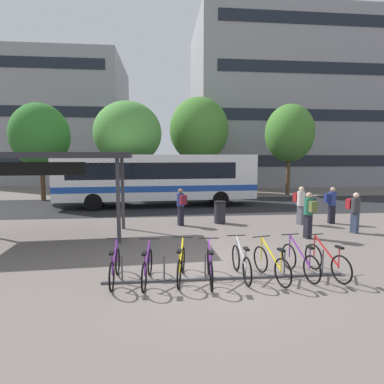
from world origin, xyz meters
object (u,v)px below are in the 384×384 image
city_bus (159,178)px  commuter_navy_pack_4 (331,203)px  commuter_red_pack_1 (355,210)px  parked_bicycle_yellow_2 (181,265)px  parked_bicycle_purple_6 (300,261)px  street_tree_0 (128,133)px  parked_bicycle_purple_1 (147,268)px  trash_bin (220,212)px  parked_bicycle_silver_4 (241,263)px  parked_bicycle_yellow_5 (271,264)px  parked_bicycle_purple_3 (210,267)px  transit_shelter (39,158)px  commuter_red_pack_0 (300,203)px  street_tree_2 (199,130)px  street_tree_3 (290,133)px  street_tree_1 (40,135)px  commuter_maroon_pack_2 (181,204)px  parked_bicycle_purple_0 (115,267)px  commuter_olive_pack_3 (309,212)px

city_bus → commuter_navy_pack_4: (7.97, -5.87, -0.80)m
commuter_red_pack_1 → parked_bicycle_yellow_2: bearing=-88.4°
parked_bicycle_purple_6 → street_tree_0: size_ratio=0.24×
parked_bicycle_purple_1 → trash_bin: bearing=-19.4°
street_tree_0 → city_bus: bearing=-61.4°
parked_bicycle_silver_4 → parked_bicycle_yellow_5: size_ratio=1.02×
parked_bicycle_yellow_5 → parked_bicycle_purple_6: same height
parked_bicycle_yellow_5 → parked_bicycle_purple_3: bearing=78.7°
parked_bicycle_yellow_5 → transit_shelter: size_ratio=0.25×
parked_bicycle_yellow_2 → street_tree_0: 16.86m
commuter_red_pack_1 → commuter_red_pack_0: bearing=-168.4°
parked_bicycle_yellow_2 → street_tree_0: bearing=19.6°
street_tree_2 → street_tree_3: (7.02, -2.07, -0.38)m
parked_bicycle_silver_4 → street_tree_2: 19.33m
city_bus → parked_bicycle_silver_4: city_bus is taller
city_bus → parked_bicycle_silver_4: size_ratio=7.05×
parked_bicycle_purple_1 → street_tree_0: size_ratio=0.24×
parked_bicycle_purple_6 → street_tree_1: (-11.88, 15.02, 4.14)m
commuter_red_pack_1 → street_tree_1: 19.73m
parked_bicycle_purple_6 → parked_bicycle_purple_1: bearing=82.6°
parked_bicycle_yellow_2 → transit_shelter: bearing=57.1°
trash_bin → street_tree_2: size_ratio=0.13×
parked_bicycle_silver_4 → commuter_red_pack_1: 7.11m
parked_bicycle_yellow_2 → trash_bin: bearing=-9.6°
transit_shelter → street_tree_2: (7.65, 14.21, 2.27)m
parked_bicycle_purple_1 → street_tree_3: (10.53, 16.71, 4.54)m
commuter_maroon_pack_2 → transit_shelter: bearing=84.1°
parked_bicycle_silver_4 → parked_bicycle_purple_6: same height
transit_shelter → street_tree_0: bearing=76.9°
city_bus → street_tree_2: bearing=60.8°
parked_bicycle_yellow_5 → commuter_red_pack_0: 7.06m
parked_bicycle_yellow_2 → parked_bicycle_purple_3: bearing=-94.9°
parked_bicycle_purple_0 → street_tree_0: 16.63m
commuter_maroon_pack_2 → commuter_olive_pack_3: 5.36m
commuter_maroon_pack_2 → commuter_red_pack_0: bearing=-115.7°
trash_bin → street_tree_0: 11.64m
street_tree_2 → commuter_navy_pack_4: bearing=-70.0°
parked_bicycle_purple_3 → street_tree_1: bearing=36.9°
transit_shelter → commuter_red_pack_1: transit_shelter is taller
city_bus → commuter_red_pack_1: (7.94, -7.64, -0.82)m
commuter_red_pack_0 → trash_bin: (-3.61, 0.55, -0.48)m
parked_bicycle_purple_6 → commuter_navy_pack_4: commuter_navy_pack_4 is taller
parked_bicycle_silver_4 → parked_bicycle_yellow_5: (0.73, -0.17, 0.00)m
city_bus → trash_bin: (2.86, -5.33, -1.26)m
city_bus → parked_bicycle_purple_6: size_ratio=7.10×
parked_bicycle_silver_4 → trash_bin: size_ratio=1.67×
trash_bin → commuter_red_pack_0: bearing=-8.7°
commuter_red_pack_0 → street_tree_0: 13.88m
parked_bicycle_purple_0 → transit_shelter: bearing=36.2°
city_bus → street_tree_0: size_ratio=1.71×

